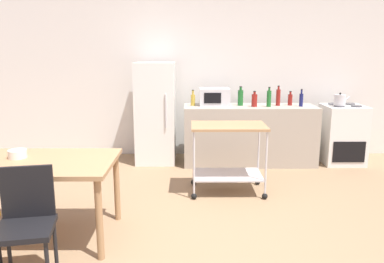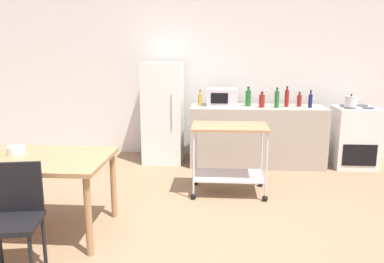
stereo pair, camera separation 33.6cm
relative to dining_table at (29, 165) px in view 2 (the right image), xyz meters
name	(u,v)px [view 2 (the right image)]	position (x,y,z in m)	size (l,w,h in m)	color
ground_plane	(182,245)	(1.46, -0.17, -0.67)	(12.00, 12.00, 0.00)	#8C7051
back_wall	(200,68)	(1.46, 3.03, 0.78)	(8.40, 0.12, 2.90)	silver
kitchen_counter	(257,136)	(2.36, 2.43, -0.22)	(2.00, 0.64, 0.90)	#A89E8E
dining_table	(29,165)	(0.00, 0.00, 0.00)	(1.50, 0.90, 0.75)	#A37A51
chair_black	(14,214)	(0.24, -0.73, -0.15)	(0.47, 0.47, 0.89)	black
stove_oven	(354,137)	(3.81, 2.45, -0.22)	(0.60, 0.61, 0.92)	white
refrigerator	(163,113)	(0.91, 2.53, 0.10)	(0.60, 0.63, 1.55)	white
kitchen_cart	(229,148)	(1.91, 1.18, -0.10)	(0.91, 0.57, 0.85)	#A37A51
bottle_wine	(200,99)	(1.49, 2.47, 0.32)	(0.07, 0.07, 0.24)	gold
microwave	(222,97)	(1.82, 2.52, 0.36)	(0.46, 0.35, 0.26)	silver
bottle_olive_oil	(248,98)	(2.22, 2.47, 0.35)	(0.08, 0.08, 0.29)	#1E6628
bottle_sparkling_water	(262,101)	(2.41, 2.35, 0.33)	(0.08, 0.08, 0.23)	maroon
bottle_vinegar	(277,99)	(2.62, 2.34, 0.36)	(0.07, 0.07, 0.29)	#1E6628
bottle_sesame_oil	(287,98)	(2.79, 2.46, 0.36)	(0.07, 0.07, 0.30)	maroon
bottle_soda	(299,100)	(2.98, 2.49, 0.32)	(0.07, 0.07, 0.22)	maroon
bottle_hot_sauce	(310,101)	(3.12, 2.37, 0.33)	(0.06, 0.06, 0.26)	navy
fruit_bowl	(16,150)	(-0.16, 0.10, 0.12)	(0.17, 0.17, 0.08)	white
kettle	(351,101)	(3.69, 2.35, 0.33)	(0.24, 0.17, 0.19)	silver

